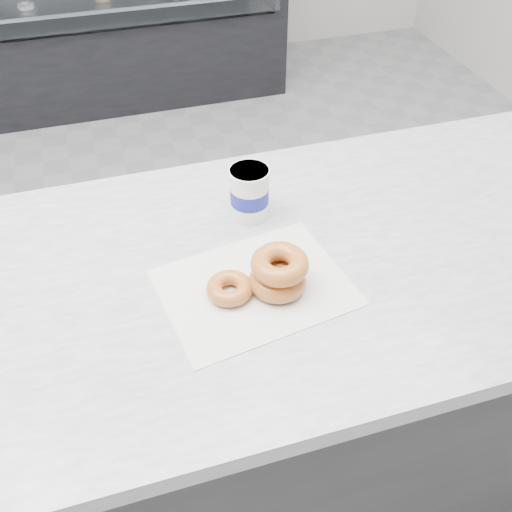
{
  "coord_description": "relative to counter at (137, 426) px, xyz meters",
  "views": [
    {
      "loc": [
        0.06,
        -1.37,
        1.66
      ],
      "look_at": [
        0.29,
        -0.63,
        0.95
      ],
      "focal_mm": 40.0,
      "sensor_mm": 36.0,
      "label": 1
    }
  ],
  "objects": [
    {
      "name": "display_case",
      "position": [
        0.0,
        2.72,
        0.04
      ],
      "size": [
        2.4,
        0.74,
        1.25
      ],
      "color": "black",
      "rests_on": "ground"
    },
    {
      "name": "donut_stack",
      "position": [
        0.32,
        -0.07,
        0.49
      ],
      "size": [
        0.13,
        0.13,
        0.07
      ],
      "color": "#C97837",
      "rests_on": "wax_paper"
    },
    {
      "name": "counter",
      "position": [
        0.0,
        0.0,
        0.0
      ],
      "size": [
        3.06,
        0.76,
        0.9
      ],
      "color": "#333335",
      "rests_on": "ground"
    },
    {
      "name": "coffee_cup",
      "position": [
        0.33,
        0.15,
        0.51
      ],
      "size": [
        0.1,
        0.1,
        0.11
      ],
      "rotation": [
        0.0,
        0.0,
        -0.25
      ],
      "color": "white",
      "rests_on": "counter"
    },
    {
      "name": "ground",
      "position": [
        0.0,
        0.6,
        -0.45
      ],
      "size": [
        5.0,
        5.0,
        0.0
      ],
      "primitive_type": "plane",
      "color": "#949497",
      "rests_on": "ground"
    },
    {
      "name": "wax_paper",
      "position": [
        0.27,
        -0.06,
        0.45
      ],
      "size": [
        0.38,
        0.31,
        0.0
      ],
      "primitive_type": "cube",
      "rotation": [
        0.0,
        0.0,
        0.15
      ],
      "color": "silver",
      "rests_on": "counter"
    },
    {
      "name": "donut_single",
      "position": [
        0.22,
        -0.06,
        0.46
      ],
      "size": [
        0.1,
        0.1,
        0.03
      ],
      "primitive_type": "torus",
      "rotation": [
        0.0,
        0.0,
        -0.12
      ],
      "color": "#C97837",
      "rests_on": "wax_paper"
    }
  ]
}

